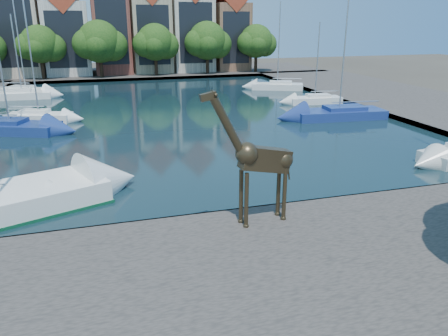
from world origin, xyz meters
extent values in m
plane|color=#38332B|center=(0.00, 0.00, 0.00)|extent=(160.00, 160.00, 0.00)
cube|color=black|center=(0.00, 24.00, 0.04)|extent=(38.00, 50.00, 0.08)
cube|color=#49443F|center=(0.00, -7.00, 0.25)|extent=(50.00, 14.00, 0.50)
cube|color=#49443F|center=(0.00, 56.00, 0.25)|extent=(60.00, 16.00, 0.50)
cube|color=#49443F|center=(25.00, 24.00, 0.25)|extent=(14.00, 52.00, 0.50)
cube|color=beige|center=(-17.00, 56.00, 6.75)|extent=(5.88, 9.00, 12.50)
cube|color=black|center=(-17.00, 51.52, 6.75)|extent=(4.80, 0.05, 9.38)
cube|color=beige|center=(-10.50, 56.00, 5.75)|extent=(6.37, 9.00, 10.50)
cube|color=black|center=(-10.50, 51.52, 5.75)|extent=(5.20, 0.05, 7.88)
cube|color=brown|center=(-4.00, 56.00, 7.00)|extent=(5.39, 9.00, 13.00)
cube|color=black|center=(-4.00, 51.52, 7.00)|extent=(4.40, 0.05, 9.75)
cube|color=tan|center=(2.00, 56.00, 6.25)|extent=(5.88, 9.00, 11.50)
cube|color=black|center=(2.00, 51.52, 6.25)|extent=(4.80, 0.05, 8.62)
cube|color=beige|center=(8.50, 56.00, 6.50)|extent=(6.37, 9.00, 12.00)
cube|color=black|center=(8.50, 51.52, 6.50)|extent=(5.20, 0.05, 9.00)
cube|color=brown|center=(15.00, 56.00, 5.75)|extent=(5.39, 9.00, 10.50)
cube|color=black|center=(15.00, 51.52, 5.75)|extent=(4.40, 0.05, 7.88)
cylinder|color=#332114|center=(-14.00, 50.50, 2.10)|extent=(0.50, 0.50, 3.20)
sphere|color=#163C11|center=(-14.00, 50.50, 5.26)|extent=(5.20, 5.20, 5.20)
sphere|color=#163C11|center=(-12.44, 50.80, 4.74)|extent=(3.90, 3.90, 3.90)
sphere|color=#163C11|center=(-15.43, 50.10, 5.00)|extent=(3.64, 3.64, 3.64)
cylinder|color=#332114|center=(-6.00, 50.50, 2.10)|extent=(0.50, 0.50, 3.20)
sphere|color=#163C11|center=(-6.00, 50.50, 5.50)|extent=(6.00, 6.00, 6.00)
sphere|color=#163C11|center=(-4.20, 50.80, 4.90)|extent=(4.50, 4.50, 4.50)
sphere|color=#163C11|center=(-7.65, 50.10, 5.20)|extent=(4.20, 4.20, 4.20)
cylinder|color=#332114|center=(2.00, 50.50, 2.10)|extent=(0.50, 0.50, 3.20)
sphere|color=#163C11|center=(2.00, 50.50, 5.32)|extent=(5.40, 5.40, 5.40)
sphere|color=#163C11|center=(3.62, 50.80, 4.78)|extent=(4.05, 4.05, 4.05)
sphere|color=#163C11|center=(0.51, 50.10, 5.05)|extent=(3.78, 3.78, 3.78)
cylinder|color=#332114|center=(10.00, 50.50, 2.10)|extent=(0.50, 0.50, 3.20)
sphere|color=#163C11|center=(10.00, 50.50, 5.44)|extent=(5.80, 5.80, 5.80)
sphere|color=#163C11|center=(11.74, 50.80, 4.86)|extent=(4.35, 4.35, 4.35)
sphere|color=#163C11|center=(8.40, 50.10, 5.15)|extent=(4.06, 4.06, 4.06)
cylinder|color=#332114|center=(18.00, 50.50, 2.10)|extent=(0.50, 0.50, 3.20)
sphere|color=#163C11|center=(18.00, 50.50, 5.26)|extent=(5.20, 5.20, 5.20)
sphere|color=#163C11|center=(19.56, 50.80, 4.74)|extent=(3.90, 3.90, 3.90)
sphere|color=#163C11|center=(16.57, 50.10, 5.00)|extent=(3.64, 3.64, 3.64)
cylinder|color=#372B1B|center=(-1.76, -1.86, 1.65)|extent=(0.18, 0.18, 2.30)
cylinder|color=#372B1B|center=(-1.82, -1.38, 1.65)|extent=(0.18, 0.18, 2.30)
cylinder|color=#372B1B|center=(-0.02, -1.63, 1.65)|extent=(0.18, 0.18, 2.30)
cylinder|color=#372B1B|center=(-0.08, -1.15, 1.65)|extent=(0.18, 0.18, 2.30)
cube|color=#372B1B|center=(-0.86, -1.50, 3.19)|extent=(2.29, 0.89, 1.35)
cylinder|color=#372B1B|center=(-2.48, -1.72, 4.69)|extent=(1.51, 0.52, 2.38)
cube|color=#372B1B|center=(-3.27, -1.82, 5.86)|extent=(0.66, 0.28, 0.36)
cube|color=navy|center=(-13.77, 19.62, 0.57)|extent=(7.91, 5.30, 0.98)
cube|color=navy|center=(-13.77, 19.62, 0.90)|extent=(3.73, 2.95, 0.55)
cube|color=white|center=(-12.00, 23.21, 0.54)|extent=(5.71, 3.41, 0.92)
cube|color=white|center=(-12.00, 23.21, 0.85)|extent=(2.65, 1.97, 0.51)
cylinder|color=#B2B2B7|center=(-12.00, 23.21, 6.17)|extent=(0.12, 0.12, 10.73)
cube|color=white|center=(-15.00, 36.11, 0.56)|extent=(6.10, 2.23, 0.96)
cube|color=white|center=(-15.00, 36.11, 0.88)|extent=(2.68, 1.53, 0.53)
cylinder|color=#B2B2B7|center=(-15.00, 36.11, 4.94)|extent=(0.13, 0.13, 8.22)
cube|color=white|center=(-15.00, 39.17, 0.55)|extent=(6.29, 4.23, 0.94)
cube|color=white|center=(-15.00, 39.17, 0.86)|extent=(2.96, 2.35, 0.52)
cylinder|color=#B2B2B7|center=(-15.00, 39.17, 5.93)|extent=(0.13, 0.13, 10.24)
cube|color=navy|center=(13.57, 17.03, 0.58)|extent=(8.27, 3.47, 1.00)
cube|color=navy|center=(13.57, 17.03, 0.91)|extent=(3.68, 2.26, 0.56)
cylinder|color=#B2B2B7|center=(13.57, 17.03, 7.18)|extent=(0.13, 0.13, 12.64)
cube|color=white|center=(14.99, 24.34, 0.52)|extent=(5.64, 2.48, 0.87)
cube|color=white|center=(14.99, 24.34, 0.81)|extent=(2.52, 1.58, 0.49)
cylinder|color=#B2B2B7|center=(14.99, 24.34, 4.50)|extent=(0.12, 0.12, 7.48)
cube|color=silver|center=(15.00, 34.45, 0.57)|extent=(6.66, 4.53, 0.97)
cube|color=silver|center=(15.00, 34.45, 0.89)|extent=(3.14, 2.51, 0.54)
cylinder|color=#B2B2B7|center=(15.00, 34.45, 5.69)|extent=(0.13, 0.13, 9.70)
camera|label=1|loc=(-7.11, -16.93, 8.45)|focal=35.00mm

